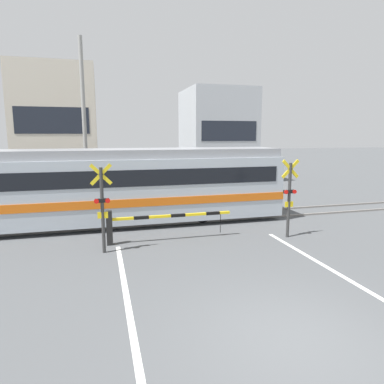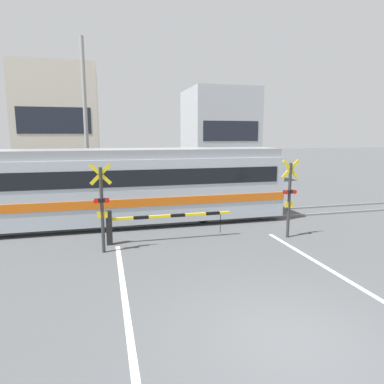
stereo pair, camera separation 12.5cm
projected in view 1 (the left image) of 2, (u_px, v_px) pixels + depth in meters
ground_plane at (293, 340)px, 6.27m from camera, size 160.00×160.00×0.00m
rail_track_near at (183, 223)px, 14.45m from camera, size 50.00×0.10×0.08m
rail_track_far at (176, 215)px, 15.82m from camera, size 50.00×0.10×0.08m
road_stripe_left at (132, 329)px, 6.61m from camera, size 0.14×10.23×0.01m
road_stripe_right at (374, 294)px, 8.05m from camera, size 0.14×10.23×0.01m
commuter_train at (62, 186)px, 13.63m from camera, size 18.26×2.68×3.14m
crossing_barrier_near at (144, 221)px, 11.88m from camera, size 4.45×0.20×1.19m
crossing_barrier_far at (201, 191)px, 18.33m from camera, size 4.45×0.20×1.19m
crossing_signal_left at (102, 204)px, 10.67m from camera, size 0.68×0.15×2.85m
crossing_signal_right at (289, 195)px, 12.34m from camera, size 0.68×0.15×2.85m
pedestrian at (143, 179)px, 20.99m from camera, size 0.38×0.24×1.80m
building_left_of_street at (58, 128)px, 24.53m from camera, size 5.39×5.61×8.41m
building_right_of_street at (217, 136)px, 27.72m from camera, size 5.08×5.61×7.26m
utility_pole_streetside at (84, 122)px, 18.59m from camera, size 0.22×0.22×8.85m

